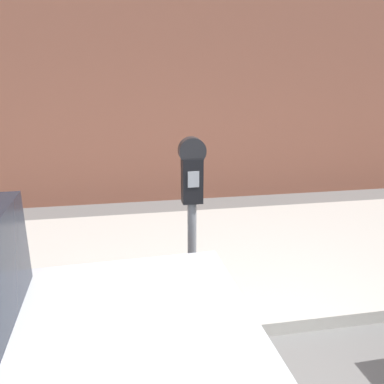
{
  "coord_description": "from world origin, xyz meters",
  "views": [
    {
      "loc": [
        -0.59,
        -1.67,
        2.07
      ],
      "look_at": [
        -0.12,
        1.0,
        1.23
      ],
      "focal_mm": 35.0,
      "sensor_mm": 36.0,
      "label": 1
    }
  ],
  "objects": [
    {
      "name": "sidewalk",
      "position": [
        0.0,
        2.2,
        0.06
      ],
      "size": [
        24.0,
        2.8,
        0.12
      ],
      "color": "#BCB7AD",
      "rests_on": "ground_plane"
    },
    {
      "name": "parking_meter",
      "position": [
        -0.12,
        1.0,
        1.15
      ],
      "size": [
        0.2,
        0.12,
        1.53
      ],
      "color": "slate",
      "rests_on": "sidewalk"
    }
  ]
}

